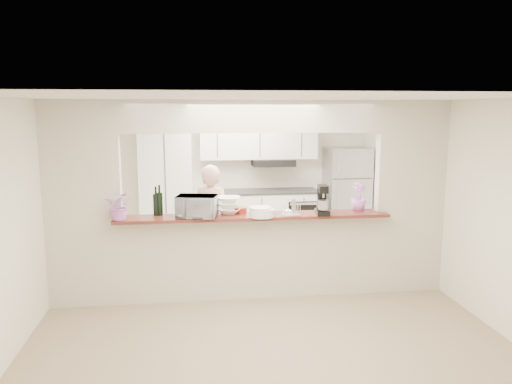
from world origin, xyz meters
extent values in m
plane|color=gray|center=(0.00, 0.00, 0.00)|extent=(6.00, 6.00, 0.00)
cube|color=beige|center=(0.00, 1.55, 0.01)|extent=(5.00, 2.90, 0.01)
cube|color=beige|center=(-2.05, 0.00, 1.25)|extent=(0.90, 0.15, 2.50)
cube|color=beige|center=(2.05, 0.00, 1.25)|extent=(0.90, 0.15, 2.50)
cube|color=beige|center=(0.00, 0.00, 2.30)|extent=(3.20, 0.15, 0.40)
cube|color=beige|center=(0.00, 0.00, 0.53)|extent=(3.20, 0.15, 1.05)
cube|color=maroon|center=(0.00, -0.05, 1.07)|extent=(3.40, 0.38, 0.04)
cube|color=silver|center=(-1.20, 2.70, 1.05)|extent=(0.90, 0.60, 2.10)
cube|color=silver|center=(0.45, 2.70, 0.45)|extent=(2.10, 0.60, 0.90)
cube|color=#2B2B2D|center=(0.45, 2.70, 0.92)|extent=(2.10, 0.62, 0.04)
cube|color=silver|center=(0.45, 2.83, 1.88)|extent=(2.10, 0.35, 0.75)
cube|color=black|center=(0.70, 2.72, 1.44)|extent=(0.75, 0.45, 0.12)
cube|color=black|center=(1.20, 2.40, 0.50)|extent=(0.55, 0.02, 0.55)
cube|color=#AAAAAF|center=(2.05, 2.65, 0.85)|extent=(0.75, 0.70, 1.70)
imported|color=#E77ACE|center=(-1.60, -0.15, 1.26)|extent=(0.37, 0.34, 0.34)
cylinder|color=black|center=(-1.20, 0.07, 1.22)|extent=(0.07, 0.07, 0.27)
cylinder|color=black|center=(-1.20, 0.07, 1.40)|extent=(0.02, 0.02, 0.09)
cylinder|color=black|center=(-1.15, 0.07, 1.23)|extent=(0.08, 0.08, 0.28)
cylinder|color=black|center=(-1.15, 0.07, 1.42)|extent=(0.03, 0.03, 0.10)
imported|color=#B1B1B6|center=(-0.70, -0.10, 1.22)|extent=(0.54, 0.42, 0.27)
imported|color=white|center=(-0.30, 0.05, 1.20)|extent=(0.33, 0.33, 0.21)
cylinder|color=white|center=(0.06, -0.19, 1.15)|extent=(0.26, 0.26, 0.11)
cylinder|color=white|center=(0.06, -0.19, 1.21)|extent=(0.27, 0.27, 0.01)
cylinder|color=white|center=(0.10, -0.19, 1.13)|extent=(0.26, 0.26, 0.09)
cylinder|color=white|center=(0.10, -0.19, 1.18)|extent=(0.27, 0.27, 0.01)
cylinder|color=maroon|center=(-0.15, 0.08, 1.13)|extent=(0.15, 0.15, 0.07)
cylinder|color=beige|center=(0.05, 0.08, 1.12)|extent=(0.15, 0.15, 0.07)
cube|color=silver|center=(0.45, -0.15, 1.10)|extent=(0.24, 0.16, 0.01)
cube|color=white|center=(0.45, -0.15, 1.13)|extent=(0.10, 0.10, 0.06)
cube|color=black|center=(0.85, -0.15, 1.12)|extent=(0.18, 0.26, 0.06)
cube|color=black|center=(0.86, -0.06, 1.28)|extent=(0.11, 0.10, 0.27)
cube|color=black|center=(0.85, -0.16, 1.42)|extent=(0.13, 0.22, 0.09)
cylinder|color=#B7B7BC|center=(0.84, -0.20, 1.22)|extent=(0.12, 0.12, 0.11)
imported|color=#B666BF|center=(1.39, 0.05, 1.27)|extent=(0.26, 0.26, 0.36)
imported|color=#DAA38E|center=(-0.49, 0.98, 0.80)|extent=(0.68, 0.55, 1.60)
camera|label=1|loc=(-0.75, -6.07, 2.39)|focal=35.00mm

